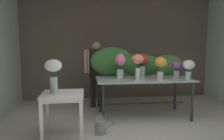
# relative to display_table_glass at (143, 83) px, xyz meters

# --- Properties ---
(ground_plane) EXTENTS (7.77, 7.77, 0.00)m
(ground_plane) POSITION_rel_display_table_glass_xyz_m (-0.30, -0.04, -0.71)
(ground_plane) COLOR beige
(wall_back) EXTENTS (5.32, 0.12, 2.88)m
(wall_back) POSITION_rel_display_table_glass_xyz_m (-0.30, 1.73, 0.73)
(wall_back) COLOR #706656
(wall_back) RESTS_ON ground
(display_table_glass) EXTENTS (1.96, 1.04, 0.83)m
(display_table_glass) POSITION_rel_display_table_glass_xyz_m (0.00, 0.00, 0.00)
(display_table_glass) COLOR silver
(display_table_glass) RESTS_ON ground
(side_table_white) EXTENTS (0.66, 0.63, 0.77)m
(side_table_white) POSITION_rel_display_table_glass_xyz_m (-1.57, -0.95, -0.05)
(side_table_white) COLOR silver
(side_table_white) RESTS_ON ground
(florist) EXTENTS (0.59, 0.24, 1.59)m
(florist) POSITION_rel_display_table_glass_xyz_m (-0.93, 0.83, 0.27)
(florist) COLOR #232328
(florist) RESTS_ON ground
(foliage_backdrop) EXTENTS (2.13, 0.31, 0.63)m
(foliage_backdrop) POSITION_rel_display_table_glass_xyz_m (-0.11, 0.40, 0.38)
(foliage_backdrop) COLOR #387033
(foliage_backdrop) RESTS_ON display_table_glass
(vase_coral_freesia) EXTENTS (0.24, 0.22, 0.51)m
(vase_coral_freesia) POSITION_rel_display_table_glass_xyz_m (-0.18, -0.23, 0.45)
(vase_coral_freesia) COLOR silver
(vase_coral_freesia) RESTS_ON display_table_glass
(vase_scarlet_ranunculus) EXTENTS (0.26, 0.25, 0.49)m
(vase_scarlet_ranunculus) POSITION_rel_display_table_glass_xyz_m (0.02, 0.15, 0.44)
(vase_scarlet_ranunculus) COLOR silver
(vase_scarlet_ranunculus) RESTS_ON display_table_glass
(vase_rosy_hydrangea) EXTENTS (0.22, 0.22, 0.51)m
(vase_rosy_hydrangea) POSITION_rel_display_table_glass_xyz_m (-0.48, 0.05, 0.42)
(vase_rosy_hydrangea) COLOR silver
(vase_rosy_hydrangea) RESTS_ON display_table_glass
(vase_sunset_roses) EXTENTS (0.24, 0.23, 0.45)m
(vase_sunset_roses) POSITION_rel_display_table_glass_xyz_m (0.28, -0.24, 0.40)
(vase_sunset_roses) COLOR silver
(vase_sunset_roses) RESTS_ON display_table_glass
(vase_violet_lilies) EXTENTS (0.20, 0.19, 0.35)m
(vase_violet_lilies) POSITION_rel_display_table_glass_xyz_m (0.70, -0.01, 0.32)
(vase_violet_lilies) COLOR silver
(vase_violet_lilies) RESTS_ON display_table_glass
(vase_ivory_snapdragons) EXTENTS (0.25, 0.24, 0.39)m
(vase_ivory_snapdragons) POSITION_rel_display_table_glass_xyz_m (0.85, -0.26, 0.36)
(vase_ivory_snapdragons) COLOR silver
(vase_ivory_snapdragons) RESTS_ON display_table_glass
(vase_white_roses_tall) EXTENTS (0.26, 0.26, 0.54)m
(vase_white_roses_tall) POSITION_rel_display_table_glass_xyz_m (-1.70, -0.95, 0.41)
(vase_white_roses_tall) COLOR silver
(vase_white_roses_tall) RESTS_ON side_table_white
(watering_can) EXTENTS (0.35, 0.18, 0.34)m
(watering_can) POSITION_rel_display_table_glass_xyz_m (-0.96, -0.81, -0.59)
(watering_can) COLOR #999EA3
(watering_can) RESTS_ON ground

